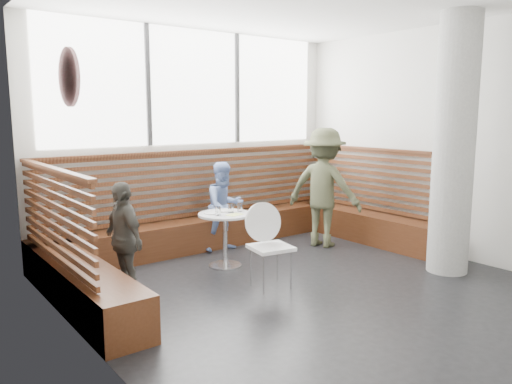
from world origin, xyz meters
TOP-DOWN VIEW (x-y plane):
  - room at (0.00, 0.00)m, footprint 5.00×5.00m
  - booth at (0.00, 1.77)m, footprint 5.00×2.50m
  - concrete_column at (1.85, -0.60)m, footprint 0.50×0.50m
  - wall_art at (-2.46, 0.40)m, footprint 0.03×0.50m
  - cafe_table at (-0.29, 1.29)m, footprint 0.69×0.69m
  - cafe_chair at (-0.32, 0.37)m, footprint 0.46×0.45m
  - adult_man at (1.48, 1.26)m, footprint 1.05×1.32m
  - child_back at (0.15, 1.95)m, footprint 0.63×0.49m
  - child_left at (-1.76, 1.09)m, footprint 0.35×0.76m
  - plate_near at (-0.44, 1.37)m, footprint 0.19×0.19m
  - plate_far at (-0.22, 1.42)m, footprint 0.21×0.21m
  - glass_left at (-0.43, 1.23)m, footprint 0.07×0.07m
  - glass_mid at (-0.20, 1.28)m, footprint 0.07×0.07m
  - glass_right at (-0.05, 1.29)m, footprint 0.07×0.07m
  - menu_card at (-0.25, 1.13)m, footprint 0.23×0.19m

SIDE VIEW (x-z plane):
  - booth at x=0.00m, z-range -0.31..1.13m
  - cafe_table at x=-0.29m, z-range 0.15..0.87m
  - cafe_chair at x=-0.32m, z-range 0.09..1.05m
  - child_left at x=-1.76m, z-range 0.00..1.27m
  - child_back at x=0.15m, z-range 0.00..1.30m
  - menu_card at x=-0.25m, z-range 0.71..0.72m
  - plate_near at x=-0.44m, z-range 0.71..0.72m
  - plate_far at x=-0.22m, z-range 0.71..0.73m
  - glass_right at x=-0.05m, z-range 0.71..0.82m
  - glass_left at x=-0.43m, z-range 0.71..0.82m
  - glass_mid at x=-0.20m, z-range 0.71..0.83m
  - adult_man at x=1.48m, z-range 0.00..1.78m
  - concrete_column at x=1.85m, z-range 0.00..3.20m
  - room at x=0.00m, z-range 0.00..3.20m
  - wall_art at x=-2.46m, z-range 2.05..2.55m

